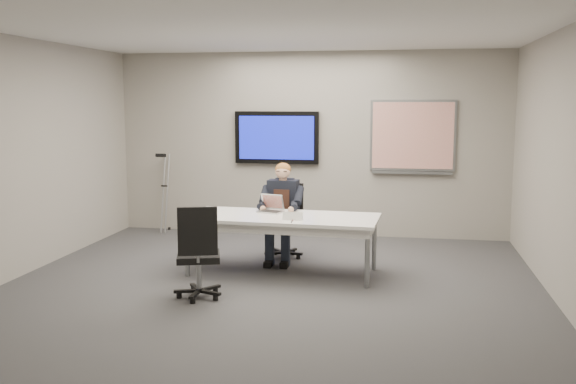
% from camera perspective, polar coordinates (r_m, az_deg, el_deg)
% --- Properties ---
extents(floor, '(6.00, 6.00, 0.02)m').
position_cam_1_polar(floor, '(7.16, -1.66, -8.57)').
color(floor, '#373739').
rests_on(floor, ground).
extents(ceiling, '(6.00, 6.00, 0.02)m').
position_cam_1_polar(ceiling, '(6.91, -1.76, 14.29)').
color(ceiling, silver).
rests_on(ceiling, wall_back).
extents(wall_back, '(6.00, 0.02, 2.80)m').
position_cam_1_polar(wall_back, '(9.84, 1.92, 4.27)').
color(wall_back, gray).
rests_on(wall_back, ground).
extents(wall_front, '(6.00, 0.02, 2.80)m').
position_cam_1_polar(wall_front, '(4.03, -10.58, -1.33)').
color(wall_front, gray).
rests_on(wall_front, ground).
extents(wall_left, '(0.02, 6.00, 2.80)m').
position_cam_1_polar(wall_left, '(8.07, -23.07, 2.80)').
color(wall_left, gray).
rests_on(wall_left, ground).
extents(wall_right, '(0.02, 6.00, 2.80)m').
position_cam_1_polar(wall_right, '(6.93, 23.37, 2.02)').
color(wall_right, gray).
rests_on(wall_right, ground).
extents(conference_table, '(2.31, 1.06, 0.70)m').
position_cam_1_polar(conference_table, '(7.65, -0.50, -2.72)').
color(conference_table, white).
rests_on(conference_table, ground).
extents(tv_display, '(1.30, 0.09, 0.80)m').
position_cam_1_polar(tv_display, '(9.87, -1.01, 4.86)').
color(tv_display, black).
rests_on(tv_display, wall_back).
extents(whiteboard, '(1.25, 0.08, 1.10)m').
position_cam_1_polar(whiteboard, '(9.70, 11.03, 4.84)').
color(whiteboard, gray).
rests_on(whiteboard, wall_back).
extents(office_chair_far, '(0.54, 0.54, 0.98)m').
position_cam_1_polar(office_chair_far, '(8.50, -0.28, -3.79)').
color(office_chair_far, black).
rests_on(office_chair_far, ground).
extents(office_chair_near, '(0.60, 0.60, 1.00)m').
position_cam_1_polar(office_chair_near, '(6.79, -7.94, -6.84)').
color(office_chair_near, black).
rests_on(office_chair_near, ground).
extents(seated_person, '(0.40, 0.69, 1.27)m').
position_cam_1_polar(seated_person, '(8.23, -0.63, -2.72)').
color(seated_person, '#1E2533').
rests_on(seated_person, office_chair_far).
extents(crutch, '(0.25, 0.65, 1.33)m').
position_cam_1_polar(crutch, '(10.28, -10.87, 0.04)').
color(crutch, '#A0A3A8').
rests_on(crutch, ground).
extents(laptop, '(0.34, 0.35, 0.21)m').
position_cam_1_polar(laptop, '(7.91, -1.49, -1.38)').
color(laptop, '#B9B9BC').
rests_on(laptop, conference_table).
extents(name_tent, '(0.23, 0.07, 0.09)m').
position_cam_1_polar(name_tent, '(7.37, 0.41, -2.13)').
color(name_tent, white).
rests_on(name_tent, conference_table).
extents(pen, '(0.02, 0.15, 0.01)m').
position_cam_1_polar(pen, '(7.26, 0.35, -2.60)').
color(pen, black).
rests_on(pen, conference_table).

